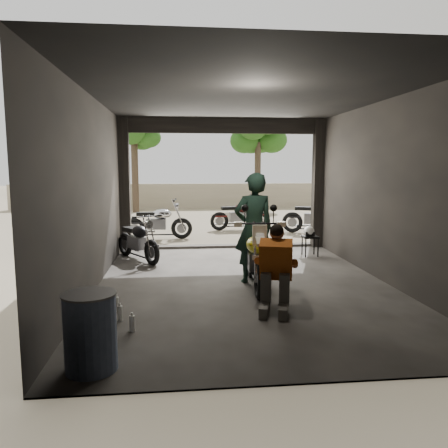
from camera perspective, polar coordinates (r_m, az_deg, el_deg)
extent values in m
plane|color=#7A6D56|center=(7.65, 2.58, -8.02)|extent=(80.00, 80.00, 0.00)
cube|color=#2D2B28|center=(7.65, 2.58, -7.94)|extent=(5.00, 7.00, 0.02)
plane|color=black|center=(7.46, 2.73, 16.40)|extent=(7.00, 7.00, 0.00)
cube|color=black|center=(3.97, 10.26, 0.83)|extent=(5.00, 0.02, 3.20)
cube|color=black|center=(7.43, -16.82, 3.74)|extent=(0.02, 7.00, 3.20)
cube|color=black|center=(8.14, 20.36, 3.90)|extent=(0.02, 7.00, 3.20)
cube|color=black|center=(10.75, -12.84, 4.97)|extent=(0.24, 0.24, 3.20)
cube|color=black|center=(11.23, 12.14, 5.09)|extent=(0.24, 0.24, 3.20)
cube|color=black|center=(10.81, -0.10, 12.71)|extent=(5.00, 0.16, 0.36)
cube|color=#2D2B28|center=(11.03, -0.14, -2.94)|extent=(5.00, 0.25, 0.08)
cube|color=gray|center=(21.36, -3.03, 3.68)|extent=(18.00, 0.30, 1.20)
cylinder|color=#382B1E|center=(19.88, -11.55, 6.69)|extent=(0.30, 0.30, 3.58)
ellipsoid|color=#1E4C14|center=(19.97, -11.73, 13.12)|extent=(2.20, 2.20, 3.14)
cylinder|color=#382B1E|center=(21.65, 4.42, 6.37)|extent=(0.30, 0.30, 3.20)
ellipsoid|color=#1E4C14|center=(21.70, 4.47, 11.66)|extent=(2.20, 2.20, 2.80)
imported|color=#162D25|center=(7.64, 3.91, -0.59)|extent=(0.77, 0.56, 1.94)
cube|color=black|center=(10.11, 11.20, -1.66)|extent=(0.34, 0.34, 0.04)
cylinder|color=black|center=(9.97, 10.62, -3.11)|extent=(0.03, 0.03, 0.46)
cylinder|color=black|center=(10.06, 12.18, -3.06)|extent=(0.03, 0.03, 0.46)
cylinder|color=black|center=(10.24, 10.17, -2.82)|extent=(0.03, 0.03, 0.46)
cylinder|color=black|center=(10.32, 11.69, -2.77)|extent=(0.03, 0.03, 0.46)
ellipsoid|color=white|center=(10.05, 11.04, -0.92)|extent=(0.26, 0.28, 0.23)
cylinder|color=#475878|center=(4.68, -17.04, -13.49)|extent=(0.66, 0.66, 0.80)
cylinder|color=black|center=(11.50, 13.56, 2.78)|extent=(0.08, 0.08, 2.27)
cylinder|color=white|center=(11.44, 13.74, 7.40)|extent=(0.82, 0.03, 0.82)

